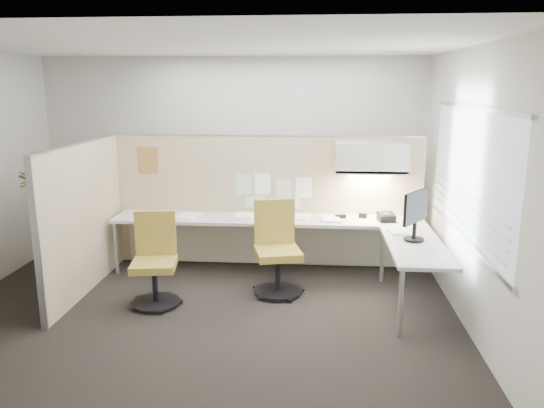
# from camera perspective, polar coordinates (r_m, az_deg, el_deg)

# --- Properties ---
(floor) EXTENTS (5.50, 4.50, 0.01)m
(floor) POSITION_cam_1_polar(r_m,az_deg,el_deg) (5.99, -7.39, -11.25)
(floor) COLOR black
(floor) RESTS_ON ground
(ceiling) EXTENTS (5.50, 4.50, 0.01)m
(ceiling) POSITION_cam_1_polar(r_m,az_deg,el_deg) (5.48, -8.27, 16.66)
(ceiling) COLOR white
(ceiling) RESTS_ON wall_back
(wall_back) EXTENTS (5.50, 0.02, 2.80)m
(wall_back) POSITION_cam_1_polar(r_m,az_deg,el_deg) (7.75, -4.24, 5.20)
(wall_back) COLOR beige
(wall_back) RESTS_ON ground
(wall_front) EXTENTS (5.50, 0.02, 2.80)m
(wall_front) POSITION_cam_1_polar(r_m,az_deg,el_deg) (3.47, -15.80, -4.95)
(wall_front) COLOR beige
(wall_front) RESTS_ON ground
(wall_right) EXTENTS (0.02, 4.50, 2.80)m
(wall_right) POSITION_cam_1_polar(r_m,az_deg,el_deg) (5.65, 20.57, 1.53)
(wall_right) COLOR beige
(wall_right) RESTS_ON ground
(window_pane) EXTENTS (0.01, 2.80, 1.30)m
(window_pane) POSITION_cam_1_polar(r_m,az_deg,el_deg) (5.62, 20.45, 3.03)
(window_pane) COLOR #949FAC
(window_pane) RESTS_ON wall_right
(partition_back) EXTENTS (4.10, 0.06, 1.75)m
(partition_back) POSITION_cam_1_polar(r_m,az_deg,el_deg) (7.14, -0.61, 0.29)
(partition_back) COLOR #C7AF8A
(partition_back) RESTS_ON floor
(partition_left) EXTENTS (0.06, 2.20, 1.75)m
(partition_left) POSITION_cam_1_polar(r_m,az_deg,el_deg) (6.62, -19.51, -1.49)
(partition_left) COLOR #C7AF8A
(partition_left) RESTS_ON floor
(desk) EXTENTS (4.00, 2.07, 0.73)m
(desk) POSITION_cam_1_polar(r_m,az_deg,el_deg) (6.72, 2.26, -2.92)
(desk) COLOR beige
(desk) RESTS_ON floor
(overhead_bin) EXTENTS (0.90, 0.36, 0.38)m
(overhead_bin) POSITION_cam_1_polar(r_m,az_deg,el_deg) (6.82, 10.62, 4.90)
(overhead_bin) COLOR beige
(overhead_bin) RESTS_ON partition_back
(task_light_strip) EXTENTS (0.60, 0.06, 0.02)m
(task_light_strip) POSITION_cam_1_polar(r_m,az_deg,el_deg) (6.86, 10.54, 3.16)
(task_light_strip) COLOR #FFEABF
(task_light_strip) RESTS_ON overhead_bin
(pinned_papers) EXTENTS (1.01, 0.00, 0.47)m
(pinned_papers) POSITION_cam_1_polar(r_m,az_deg,el_deg) (7.06, 0.01, 1.47)
(pinned_papers) COLOR #8CBF8C
(pinned_papers) RESTS_ON partition_back
(poster) EXTENTS (0.28, 0.00, 0.35)m
(poster) POSITION_cam_1_polar(r_m,az_deg,el_deg) (7.33, -13.24, 4.61)
(poster) COLOR orange
(poster) RESTS_ON partition_back
(chair_left) EXTENTS (0.54, 0.56, 1.02)m
(chair_left) POSITION_cam_1_polar(r_m,az_deg,el_deg) (6.09, -12.48, -6.16)
(chair_left) COLOR black
(chair_left) RESTS_ON floor
(chair_right) EXTENTS (0.61, 0.63, 1.08)m
(chair_right) POSITION_cam_1_polar(r_m,az_deg,el_deg) (6.25, 0.51, -5.07)
(chair_right) COLOR black
(chair_right) RESTS_ON floor
(monitor) EXTENTS (0.33, 0.45, 0.56)m
(monitor) POSITION_cam_1_polar(r_m,az_deg,el_deg) (5.99, 15.18, -0.88)
(monitor) COLOR black
(monitor) RESTS_ON desk
(phone) EXTENTS (0.24, 0.23, 0.12)m
(phone) POSITION_cam_1_polar(r_m,az_deg,el_deg) (6.83, 12.15, -1.40)
(phone) COLOR black
(phone) RESTS_ON desk
(stapler) EXTENTS (0.15, 0.07, 0.05)m
(stapler) POSITION_cam_1_polar(r_m,az_deg,el_deg) (6.88, 7.37, -1.34)
(stapler) COLOR black
(stapler) RESTS_ON desk
(tape_dispenser) EXTENTS (0.11, 0.09, 0.06)m
(tape_dispenser) POSITION_cam_1_polar(r_m,az_deg,el_deg) (6.94, 9.76, -1.24)
(tape_dispenser) COLOR black
(tape_dispenser) RESTS_ON desk
(coat_hook) EXTENTS (0.18, 0.49, 1.46)m
(coat_hook) POSITION_cam_1_polar(r_m,az_deg,el_deg) (5.76, -24.23, 1.47)
(coat_hook) COLOR silver
(coat_hook) RESTS_ON partition_left
(paper_stack_0) EXTENTS (0.28, 0.33, 0.03)m
(paper_stack_0) POSITION_cam_1_polar(r_m,az_deg,el_deg) (7.12, -11.79, -1.09)
(paper_stack_0) COLOR white
(paper_stack_0) RESTS_ON desk
(paper_stack_1) EXTENTS (0.28, 0.34, 0.02)m
(paper_stack_1) POSITION_cam_1_polar(r_m,az_deg,el_deg) (7.00, -8.88, -1.27)
(paper_stack_1) COLOR white
(paper_stack_1) RESTS_ON desk
(paper_stack_2) EXTENTS (0.24, 0.31, 0.05)m
(paper_stack_2) POSITION_cam_1_polar(r_m,az_deg,el_deg) (6.85, -3.03, -1.32)
(paper_stack_2) COLOR white
(paper_stack_2) RESTS_ON desk
(paper_stack_3) EXTENTS (0.28, 0.34, 0.02)m
(paper_stack_3) POSITION_cam_1_polar(r_m,az_deg,el_deg) (6.88, 3.02, -1.39)
(paper_stack_3) COLOR white
(paper_stack_3) RESTS_ON desk
(paper_stack_4) EXTENTS (0.26, 0.32, 0.03)m
(paper_stack_4) POSITION_cam_1_polar(r_m,az_deg,el_deg) (6.78, 6.31, -1.62)
(paper_stack_4) COLOR white
(paper_stack_4) RESTS_ON desk
(paper_stack_5) EXTENTS (0.28, 0.34, 0.02)m
(paper_stack_5) POSITION_cam_1_polar(r_m,az_deg,el_deg) (6.37, 13.44, -2.86)
(paper_stack_5) COLOR white
(paper_stack_5) RESTS_ON desk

